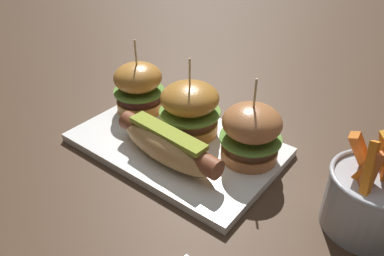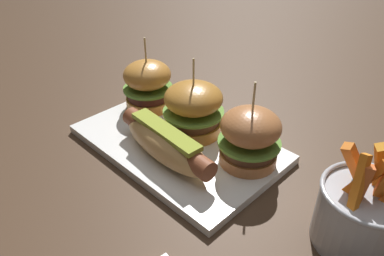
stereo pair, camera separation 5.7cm
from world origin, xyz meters
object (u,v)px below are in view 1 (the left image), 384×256
object	(u,v)px
hot_dog	(168,145)
fries_bucket	(370,198)
platter_main	(176,145)
slider_left	(139,87)
slider_center	(189,108)
slider_right	(251,132)

from	to	relation	value
hot_dog	fries_bucket	bearing A→B (deg)	13.19
platter_main	slider_left	distance (m)	0.14
platter_main	slider_center	distance (m)	0.06
platter_main	slider_center	world-z (taller)	slider_center
slider_left	slider_center	size ratio (longest dim) A/B	1.01
hot_dog	slider_center	world-z (taller)	slider_center
slider_right	slider_center	bearing A→B (deg)	-179.87
fries_bucket	platter_main	bearing A→B (deg)	-176.10
platter_main	slider_right	world-z (taller)	slider_right
slider_left	slider_right	xyz separation A→B (m)	(0.24, -0.00, -0.00)
platter_main	fries_bucket	size ratio (longest dim) A/B	2.48
platter_main	fries_bucket	bearing A→B (deg)	3.90
slider_left	slider_right	distance (m)	0.24
platter_main	slider_left	size ratio (longest dim) A/B	2.47
hot_dog	slider_left	bearing A→B (deg)	149.54
platter_main	hot_dog	world-z (taller)	hot_dog
slider_left	fries_bucket	bearing A→B (deg)	-2.62
hot_dog	platter_main	bearing A→B (deg)	115.67
platter_main	slider_center	xyz separation A→B (m)	(-0.00, 0.04, 0.05)
platter_main	hot_dog	bearing A→B (deg)	-64.33
hot_dog	slider_left	distance (m)	0.17
hot_dog	slider_right	size ratio (longest dim) A/B	1.47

